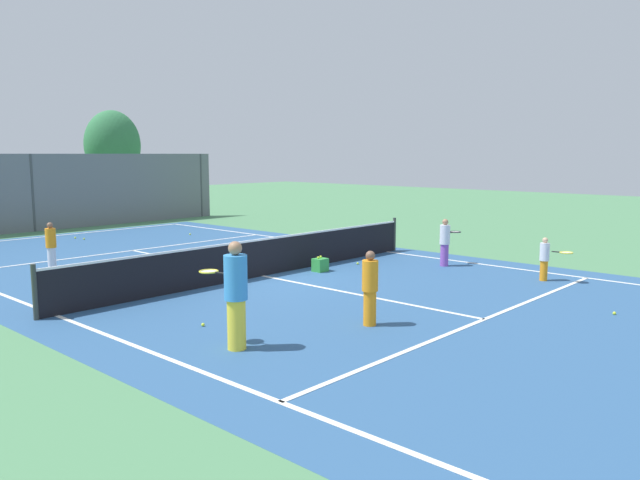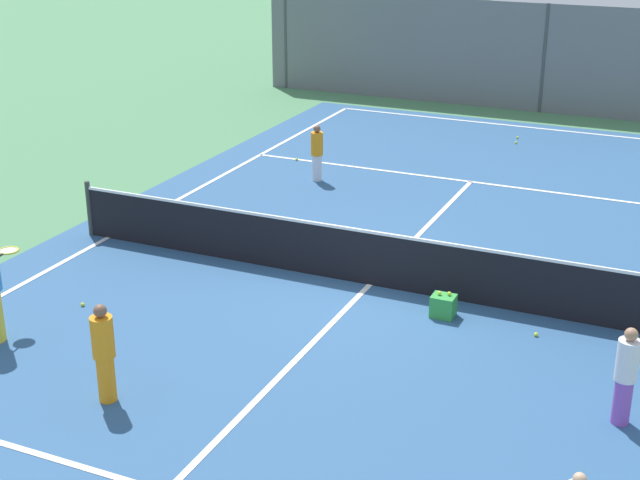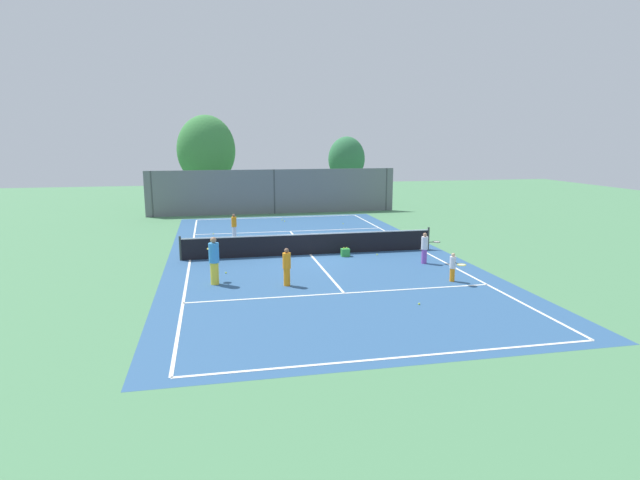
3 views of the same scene
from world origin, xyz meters
TOP-DOWN VIEW (x-y plane):
  - ground_plane at (0.00, 0.00)m, footprint 80.00×80.00m
  - court_surface at (0.00, 0.00)m, footprint 13.00×25.00m
  - tennis_net at (0.00, 0.00)m, footprint 11.90×0.10m
  - perimeter_fence at (0.00, 14.00)m, footprint 18.00×0.12m
  - tree_0 at (-4.74, 19.67)m, footprint 4.61×3.74m
  - tree_1 at (6.86, 19.68)m, footprint 3.13×2.55m
  - player_0 at (-3.30, 5.05)m, footprint 0.28×0.28m
  - player_1 at (4.43, -5.74)m, footprint 0.41×0.82m
  - player_2 at (-4.44, -4.26)m, footprint 0.48×0.97m
  - player_3 at (4.55, -2.75)m, footprint 0.86×0.34m
  - player_4 at (-1.83, -5.00)m, footprint 0.30×0.30m
  - ball_crate at (1.52, -0.67)m, footprint 0.37×0.32m
  - tennis_ball_0 at (-4.44, 6.32)m, footprint 0.07×0.07m
  - tennis_ball_1 at (3.70, 8.34)m, footprint 0.07×0.07m
  - tennis_ball_2 at (2.09, -8.14)m, footprint 0.07×0.07m
  - tennis_ball_3 at (0.10, 10.67)m, footprint 0.07×0.07m
  - tennis_ball_4 at (0.19, 10.14)m, footprint 0.07×0.07m
  - tennis_ball_5 at (3.03, -0.77)m, footprint 0.07×0.07m
  - tennis_ball_6 at (-3.99, -2.75)m, footprint 0.07×0.07m
  - tennis_ball_7 at (5.13, 3.47)m, footprint 0.07×0.07m
  - tennis_ball_8 at (4.38, 0.93)m, footprint 0.07×0.07m

SIDE VIEW (x-z plane):
  - ground_plane at x=0.00m, z-range 0.00..0.00m
  - court_surface at x=0.00m, z-range 0.00..0.01m
  - tennis_ball_0 at x=-4.44m, z-range 0.00..0.07m
  - tennis_ball_1 at x=3.70m, z-range 0.00..0.07m
  - tennis_ball_2 at x=2.09m, z-range 0.00..0.07m
  - tennis_ball_3 at x=0.10m, z-range 0.00..0.07m
  - tennis_ball_4 at x=0.19m, z-range 0.00..0.07m
  - tennis_ball_5 at x=3.03m, z-range 0.00..0.07m
  - tennis_ball_6 at x=-3.99m, z-range 0.00..0.07m
  - tennis_ball_7 at x=5.13m, z-range 0.00..0.07m
  - tennis_ball_8 at x=4.38m, z-range 0.00..0.07m
  - ball_crate at x=1.52m, z-range -0.03..0.40m
  - tennis_net at x=0.00m, z-range -0.04..1.06m
  - player_1 at x=4.43m, z-range 0.03..1.14m
  - player_0 at x=-3.30m, z-range 0.02..1.33m
  - player_3 at x=4.55m, z-range 0.03..1.39m
  - player_4 at x=-1.83m, z-range 0.02..1.43m
  - player_2 at x=-4.44m, z-range 0.03..1.83m
  - perimeter_fence at x=0.00m, z-range 0.00..3.20m
  - tree_1 at x=6.86m, z-range 0.89..6.45m
  - tree_0 at x=-4.74m, z-range 0.83..8.07m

